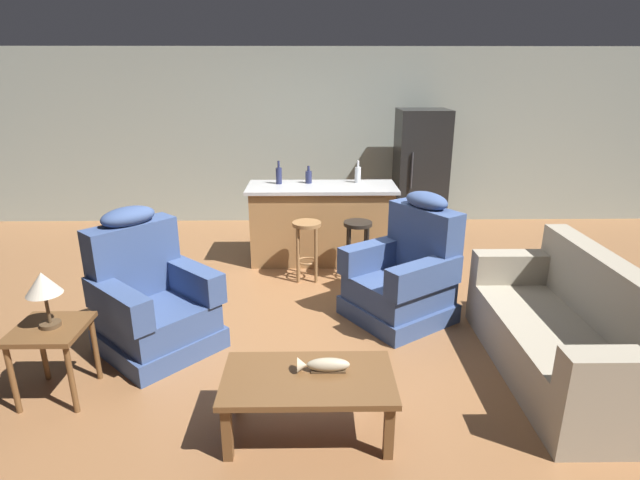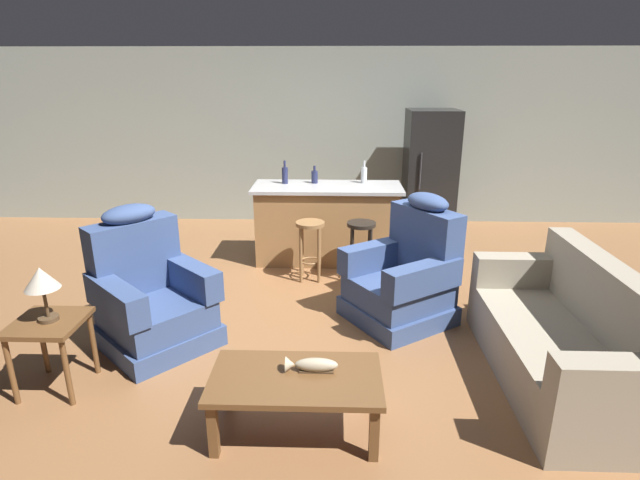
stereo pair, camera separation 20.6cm
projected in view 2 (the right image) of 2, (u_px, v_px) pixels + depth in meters
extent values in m
plane|color=brown|center=(325.00, 307.00, 5.04)|extent=(12.00, 12.00, 0.00)
cube|color=#939E93|center=(329.00, 138.00, 7.58)|extent=(12.00, 0.05, 2.60)
cube|color=brown|center=(296.00, 379.00, 3.18)|extent=(1.10, 0.60, 0.04)
cube|color=brown|center=(213.00, 430.00, 3.04)|extent=(0.06, 0.06, 0.38)
cube|color=brown|center=(374.00, 433.00, 3.01)|extent=(0.06, 0.06, 0.38)
cube|color=brown|center=(229.00, 383.00, 3.49)|extent=(0.06, 0.06, 0.38)
cube|color=brown|center=(369.00, 386.00, 3.46)|extent=(0.06, 0.06, 0.38)
cube|color=#4C3823|center=(316.00, 370.00, 3.23)|extent=(0.22, 0.07, 0.01)
ellipsoid|color=tan|center=(316.00, 365.00, 3.22)|extent=(0.28, 0.09, 0.09)
cone|color=tan|center=(290.00, 364.00, 3.22)|extent=(0.06, 0.10, 0.10)
cube|color=#9E937F|center=(553.00, 368.00, 3.83)|extent=(0.85, 1.90, 0.20)
cube|color=#9E937F|center=(557.00, 344.00, 3.76)|extent=(0.85, 1.90, 0.22)
cube|color=#9E937F|center=(609.00, 300.00, 3.63)|extent=(0.21, 1.90, 0.52)
cube|color=#9E937F|center=(624.00, 382.00, 2.88)|extent=(0.84, 0.20, 0.28)
cube|color=#9E937F|center=(522.00, 270.00, 4.49)|extent=(0.84, 0.20, 0.28)
cube|color=#384C7A|center=(159.00, 335.00, 4.33)|extent=(1.19, 1.19, 0.18)
cube|color=#384C7A|center=(156.00, 313.00, 4.26)|extent=(1.10, 1.10, 0.24)
cube|color=#384C7A|center=(134.00, 256.00, 4.32)|extent=(0.69, 0.72, 0.64)
ellipsoid|color=#384C7A|center=(129.00, 214.00, 4.20)|extent=(0.51, 0.52, 0.16)
cube|color=#384C7A|center=(189.00, 276.00, 4.39)|extent=(0.70, 0.68, 0.26)
cube|color=#384C7A|center=(116.00, 299.00, 3.95)|extent=(0.70, 0.68, 0.26)
cube|color=#384C7A|center=(397.00, 310.00, 4.77)|extent=(1.17, 1.17, 0.18)
cube|color=#384C7A|center=(398.00, 290.00, 4.70)|extent=(1.08, 1.07, 0.24)
cube|color=#384C7A|center=(425.00, 241.00, 4.71)|extent=(0.62, 0.76, 0.64)
ellipsoid|color=#384C7A|center=(428.00, 202.00, 4.59)|extent=(0.48, 0.53, 0.16)
cube|color=#384C7A|center=(423.00, 278.00, 4.35)|extent=(0.76, 0.60, 0.26)
cube|color=#384C7A|center=(376.00, 256.00, 4.88)|extent=(0.76, 0.60, 0.26)
cube|color=brown|center=(48.00, 323.00, 3.59)|extent=(0.48, 0.48, 0.04)
cylinder|color=brown|center=(11.00, 372.00, 3.50)|extent=(0.04, 0.04, 0.52)
cylinder|color=brown|center=(67.00, 373.00, 3.49)|extent=(0.04, 0.04, 0.52)
cylinder|color=brown|center=(43.00, 342.00, 3.88)|extent=(0.04, 0.04, 0.52)
cylinder|color=brown|center=(93.00, 343.00, 3.87)|extent=(0.04, 0.04, 0.52)
cylinder|color=#4C3823|center=(49.00, 318.00, 3.59)|extent=(0.14, 0.14, 0.03)
cylinder|color=#4C3823|center=(46.00, 303.00, 3.55)|extent=(0.02, 0.02, 0.22)
cone|color=#BCB29E|center=(41.00, 278.00, 3.49)|extent=(0.24, 0.24, 0.16)
cube|color=#9E7042|center=(327.00, 225.00, 6.17)|extent=(1.71, 0.63, 0.91)
cube|color=#B2B2B2|center=(327.00, 187.00, 6.02)|extent=(1.80, 0.70, 0.04)
cylinder|color=olive|center=(310.00, 224.00, 5.51)|extent=(0.32, 0.32, 0.04)
torus|color=olive|center=(310.00, 261.00, 5.66)|extent=(0.23, 0.23, 0.02)
cylinder|color=olive|center=(301.00, 256.00, 5.53)|extent=(0.04, 0.04, 0.64)
cylinder|color=olive|center=(319.00, 256.00, 5.53)|extent=(0.04, 0.04, 0.64)
cylinder|color=olive|center=(302.00, 249.00, 5.72)|extent=(0.04, 0.04, 0.64)
cylinder|color=olive|center=(319.00, 250.00, 5.71)|extent=(0.04, 0.04, 0.64)
cylinder|color=black|center=(362.00, 224.00, 5.50)|extent=(0.32, 0.32, 0.04)
torus|color=black|center=(360.00, 261.00, 5.64)|extent=(0.23, 0.23, 0.02)
cylinder|color=black|center=(352.00, 256.00, 5.51)|extent=(0.04, 0.04, 0.64)
cylinder|color=black|center=(370.00, 256.00, 5.51)|extent=(0.04, 0.04, 0.64)
cylinder|color=black|center=(352.00, 250.00, 5.70)|extent=(0.04, 0.04, 0.64)
cylinder|color=black|center=(369.00, 250.00, 5.70)|extent=(0.04, 0.04, 0.64)
cube|color=black|center=(430.00, 173.00, 7.13)|extent=(0.70, 0.66, 1.76)
cylinder|color=#333338|center=(420.00, 171.00, 6.77)|extent=(0.02, 0.02, 0.50)
cylinder|color=#23284C|center=(315.00, 177.00, 6.13)|extent=(0.08, 0.08, 0.15)
cylinder|color=#23284C|center=(315.00, 168.00, 6.10)|extent=(0.03, 0.03, 0.06)
cylinder|color=silver|center=(364.00, 175.00, 6.13)|extent=(0.07, 0.07, 0.19)
cylinder|color=silver|center=(364.00, 164.00, 6.08)|extent=(0.03, 0.03, 0.08)
cylinder|color=#23284C|center=(285.00, 176.00, 6.10)|extent=(0.07, 0.07, 0.20)
cylinder|color=#23284C|center=(285.00, 164.00, 6.05)|extent=(0.03, 0.03, 0.08)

